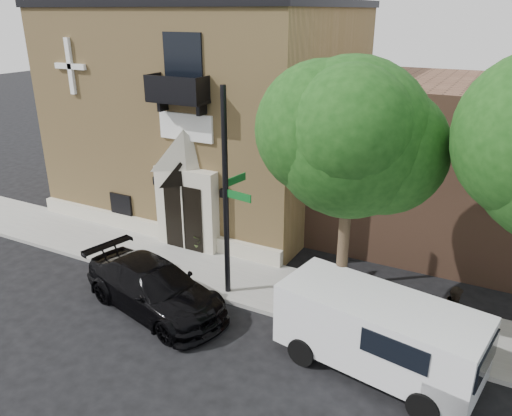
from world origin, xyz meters
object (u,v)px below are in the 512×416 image
Objects in this scene: fire_hydrant at (300,301)px; dumpster at (346,306)px; pedestrian_near at (315,287)px; pedestrian_far at (454,311)px; black_sedan at (154,287)px; cargo_van at (385,335)px; street_sign at (227,195)px.

fire_hydrant is 0.42× the size of dumpster.
pedestrian_near is at bearing 155.59° from dumpster.
pedestrian_near is at bearing 98.30° from pedestrian_far.
pedestrian_near is 4.04m from pedestrian_far.
black_sedan reaches higher than fire_hydrant.
fire_hydrant is 0.52× the size of pedestrian_far.
black_sedan is 3.49× the size of pedestrian_far.
dumpster is 1.17m from pedestrian_near.
dumpster is 1.24× the size of pedestrian_near.
pedestrian_far is at bearing 69.70° from cargo_van.
cargo_van is at bearing -53.15° from dumpster.
street_sign is 3.55× the size of dumpster.
pedestrian_near is (4.56, 2.15, 0.14)m from black_sedan.
pedestrian_near is at bearing 15.75° from street_sign.
pedestrian_near is (0.32, 0.40, 0.38)m from fire_hydrant.
dumpster is (1.44, 0.08, 0.20)m from fire_hydrant.
cargo_van is at bearing 136.45° from pedestrian_near.
black_sedan is 3.70m from street_sign.
pedestrian_far is at bearing 17.04° from street_sign.
cargo_van is 3.55× the size of pedestrian_far.
pedestrian_near is at bearing 155.11° from cargo_van.
pedestrian_far reaches higher than dumpster.
pedestrian_far is (3.99, 0.62, -0.00)m from pedestrian_near.
pedestrian_near is 1.00× the size of pedestrian_far.
pedestrian_near is (-2.60, 1.79, -0.26)m from cargo_van.
fire_hydrant is at bearing 41.77° from pedestrian_near.
cargo_van is 0.81× the size of street_sign.
pedestrian_far is (8.55, 2.77, 0.14)m from black_sedan.
cargo_van is 2.14m from dumpster.
fire_hydrant is at bearing 164.18° from cargo_van.
street_sign is 4.40× the size of pedestrian_near.
street_sign is (-5.53, 1.46, 2.37)m from cargo_van.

